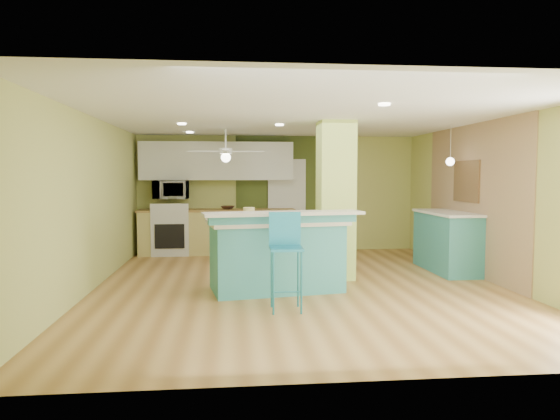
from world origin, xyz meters
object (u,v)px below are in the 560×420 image
Objects in this scene: peninsula at (276,253)px; canister at (249,213)px; bar_stool at (286,245)px; side_counter at (447,241)px; fruit_bowl at (228,208)px.

peninsula is 12.57× the size of canister.
bar_stool is (0.02, -1.02, 0.26)m from peninsula.
bar_stool is 6.78× the size of canister.
side_counter is at bearing 15.38° from canister.
fruit_bowl is (-3.78, 2.31, 0.46)m from side_counter.
side_counter is (3.05, 2.17, -0.28)m from bar_stool.
canister is at bearing -84.24° from fruit_bowl.
fruit_bowl is at bearing 92.38° from peninsula.
bar_stool reaches higher than fruit_bowl.
side_counter is 3.63m from canister.
side_counter reaches higher than fruit_bowl.
fruit_bowl is at bearing 95.76° from canister.
canister is (-0.40, 1.22, 0.30)m from bar_stool.
bar_stool is at bearing -71.68° from canister.
peninsula is 1.85× the size of bar_stool.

